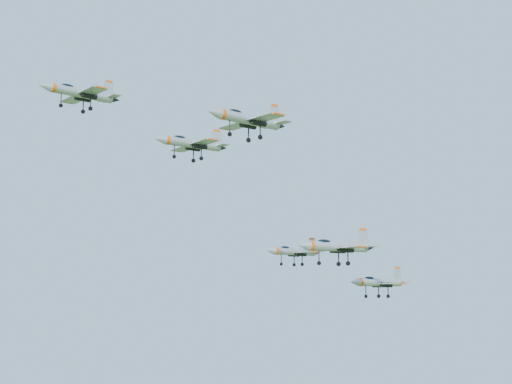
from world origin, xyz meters
name	(u,v)px	position (x,y,z in m)	size (l,w,h in m)	color
jet_lead	(80,93)	(-22.81, 13.73, 160.41)	(13.80, 11.76, 3.76)	#A2A9AF
jet_left_high	(191,143)	(-8.44, 1.01, 150.99)	(12.47, 10.52, 3.36)	#A2A9AF
jet_right_high	(247,119)	(-6.22, -15.52, 151.11)	(12.68, 10.81, 3.46)	#A2A9AF
jet_left_low	(293,251)	(11.97, 8.69, 135.88)	(11.46, 9.69, 3.09)	#A2A9AF
jet_right_low	(336,246)	(10.55, -8.17, 135.71)	(13.24, 10.96, 3.54)	#A2A9AF
jet_trail	(378,282)	(22.47, -0.36, 130.79)	(11.95, 10.04, 3.21)	#A2A9AF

